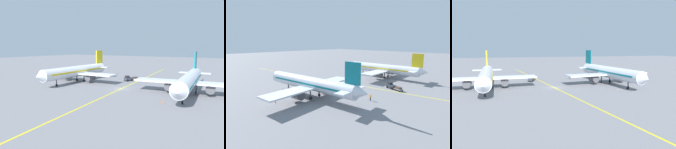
# 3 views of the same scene
# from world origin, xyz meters

# --- Properties ---
(ground_plane) EXTENTS (400.00, 400.00, 0.00)m
(ground_plane) POSITION_xyz_m (0.00, 0.00, 0.00)
(ground_plane) COLOR slate
(apron_yellow_centreline) EXTENTS (16.65, 118.95, 0.01)m
(apron_yellow_centreline) POSITION_xyz_m (0.00, 0.00, 0.00)
(apron_yellow_centreline) COLOR yellow
(apron_yellow_centreline) RESTS_ON ground
(airplane_at_gate) EXTENTS (28.40, 35.54, 10.60)m
(airplane_at_gate) POSITION_xyz_m (-18.40, -2.34, 3.71)
(airplane_at_gate) COLOR silver
(airplane_at_gate) RESTS_ON ground
(airplane_adjacent_stand) EXTENTS (28.17, 35.50, 10.60)m
(airplane_adjacent_stand) POSITION_xyz_m (18.89, -2.65, 3.71)
(airplane_adjacent_stand) COLOR silver
(airplane_adjacent_stand) RESTS_ON ground
(baggage_tug_dark) EXTENTS (2.55, 3.33, 2.11)m
(baggage_tug_dark) POSITION_xyz_m (5.10, -13.68, 0.90)
(baggage_tug_dark) COLOR #333842
(baggage_tug_dark) RESTS_ON ground
(baggage_cart_trailing) EXTENTS (2.21, 2.92, 1.24)m
(baggage_cart_trailing) POSITION_xyz_m (3.97, -16.78, 0.76)
(baggage_cart_trailing) COLOR gray
(baggage_cart_trailing) RESTS_ON ground
(ground_crew_worker) EXTENTS (0.34, 0.54, 1.68)m
(ground_crew_worker) POSITION_xyz_m (-9.55, -15.73, 0.91)
(ground_crew_worker) COLOR #23232D
(ground_crew_worker) RESTS_ON ground
(traffic_cone_near_nose) EXTENTS (0.32, 0.32, 0.55)m
(traffic_cone_near_nose) POSITION_xyz_m (-27.52, 0.00, 0.28)
(traffic_cone_near_nose) COLOR orange
(traffic_cone_near_nose) RESTS_ON ground
(traffic_cone_mid_apron) EXTENTS (0.32, 0.32, 0.55)m
(traffic_cone_mid_apron) POSITION_xyz_m (18.20, -14.28, 0.28)
(traffic_cone_mid_apron) COLOR orange
(traffic_cone_mid_apron) RESTS_ON ground
(traffic_cone_by_wingtip) EXTENTS (0.32, 0.32, 0.55)m
(traffic_cone_by_wingtip) POSITION_xyz_m (-15.48, 8.85, 0.28)
(traffic_cone_by_wingtip) COLOR orange
(traffic_cone_by_wingtip) RESTS_ON ground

